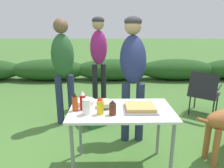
{
  "coord_description": "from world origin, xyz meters",
  "views": [
    {
      "loc": [
        -0.13,
        -1.97,
        1.57
      ],
      "look_at": [
        -0.09,
        0.45,
        0.89
      ],
      "focal_mm": 32.0,
      "sensor_mm": 36.0,
      "label": 1
    }
  ],
  "objects": [
    {
      "name": "standing_person_in_red_jacket",
      "position": [
        -0.33,
        2.1,
        1.13
      ],
      "size": [
        0.42,
        0.36,
        1.79
      ],
      "rotation": [
        0.0,
        0.0,
        0.38
      ],
      "color": "black",
      "rests_on": "ground"
    },
    {
      "name": "plate_stack",
      "position": [
        -0.4,
        0.16,
        0.76
      ],
      "size": [
        0.22,
        0.22,
        0.05
      ],
      "primitive_type": "cylinder",
      "color": "white",
      "rests_on": "folding_table"
    },
    {
      "name": "shrub_hedge",
      "position": [
        0.0,
        4.15,
        0.32
      ],
      "size": [
        14.4,
        0.9,
        0.65
      ],
      "color": "#234C1E",
      "rests_on": "ground"
    },
    {
      "name": "standing_person_in_olive_jacket",
      "position": [
        -0.86,
        1.21,
        1.04
      ],
      "size": [
        0.42,
        0.37,
        1.72
      ],
      "rotation": [
        0.0,
        0.0,
        0.36
      ],
      "color": "#232D4C",
      "rests_on": "ground"
    },
    {
      "name": "mustard_bottle",
      "position": [
        -0.22,
        -0.12,
        0.83
      ],
      "size": [
        0.07,
        0.07,
        0.18
      ],
      "color": "yellow",
      "rests_on": "folding_table"
    },
    {
      "name": "paper_cup_stack",
      "position": [
        -0.35,
        -0.12,
        0.82
      ],
      "size": [
        0.08,
        0.08,
        0.16
      ],
      "primitive_type": "cylinder",
      "color": "white",
      "rests_on": "folding_table"
    },
    {
      "name": "camp_chair_green_behind_table",
      "position": [
        1.59,
        1.43,
        0.47
      ],
      "size": [
        0.72,
        0.75,
        0.83
      ],
      "rotation": [
        0.0,
        0.0,
        -0.64
      ],
      "color": "#232328",
      "rests_on": "ground"
    },
    {
      "name": "bbq_sauce_bottle",
      "position": [
        -0.09,
        -0.14,
        0.81
      ],
      "size": [
        0.07,
        0.07,
        0.15
      ],
      "color": "#562314",
      "rests_on": "folding_table"
    },
    {
      "name": "food_tray",
      "position": [
        0.2,
        -0.03,
        0.77
      ],
      "size": [
        0.34,
        0.29,
        0.06
      ],
      "color": "#9E9EA3",
      "rests_on": "folding_table"
    },
    {
      "name": "mixing_bowl",
      "position": [
        -0.17,
        0.05,
        0.79
      ],
      "size": [
        0.2,
        0.2,
        0.09
      ],
      "primitive_type": "ellipsoid",
      "color": "#ADBC99",
      "rests_on": "folding_table"
    },
    {
      "name": "ground_plane",
      "position": [
        0.0,
        0.0,
        0.0
      ],
      "size": [
        60.0,
        60.0,
        0.0
      ],
      "primitive_type": "plane",
      "color": "#477533"
    },
    {
      "name": "cooler_box",
      "position": [
        -0.3,
        1.16,
        0.17
      ],
      "size": [
        0.58,
        0.53,
        0.34
      ],
      "rotation": [
        0.0,
        0.0,
        0.59
      ],
      "color": "#286B3D",
      "rests_on": "ground"
    },
    {
      "name": "hot_sauce_bottle",
      "position": [
        -0.48,
        -0.03,
        0.83
      ],
      "size": [
        0.06,
        0.06,
        0.19
      ],
      "color": "#CC4214",
      "rests_on": "folding_table"
    },
    {
      "name": "standing_person_in_gray_fleece",
      "position": [
        0.2,
        0.75,
        1.1
      ],
      "size": [
        0.37,
        0.5,
        1.73
      ],
      "rotation": [
        0.0,
        0.0,
        -0.01
      ],
      "color": "#232D4C",
      "rests_on": "ground"
    },
    {
      "name": "ketchup_bottle",
      "position": [
        -0.4,
        -0.0,
        0.84
      ],
      "size": [
        0.06,
        0.06,
        0.2
      ],
      "color": "red",
      "rests_on": "folding_table"
    },
    {
      "name": "folding_table",
      "position": [
        0.0,
        0.0,
        0.66
      ],
      "size": [
        1.1,
        0.64,
        0.74
      ],
      "color": "silver",
      "rests_on": "ground"
    }
  ]
}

